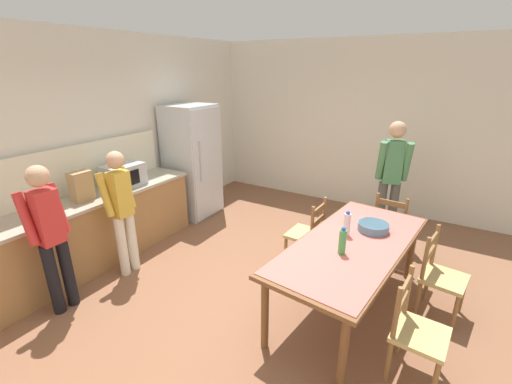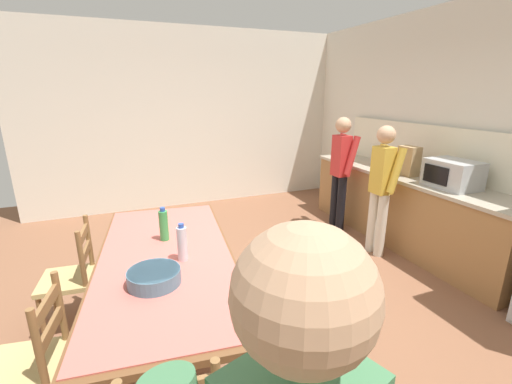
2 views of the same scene
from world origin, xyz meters
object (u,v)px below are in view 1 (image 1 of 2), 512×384
at_px(chair_side_far_right, 307,234).
at_px(person_by_table, 391,175).
at_px(chair_head_end, 391,226).
at_px(person_at_sink, 50,233).
at_px(refrigerator, 192,161).
at_px(dining_table, 352,249).
at_px(microwave, 123,175).
at_px(bottle_near_centre, 342,241).
at_px(person_at_counter, 121,207).
at_px(paper_bag, 81,186).
at_px(bottle_off_centre, 347,224).
at_px(chair_side_near_left, 416,332).
at_px(chair_side_near_right, 440,276).
at_px(serving_bowl, 373,226).

relative_size(chair_side_far_right, person_by_table, 0.52).
height_order(chair_head_end, person_at_sink, person_at_sink).
bearing_deg(chair_side_far_right, refrigerator, -101.60).
bearing_deg(dining_table, microwave, 94.25).
relative_size(bottle_near_centre, person_by_table, 0.16).
distance_m(microwave, person_at_counter, 0.73).
xyz_separation_m(paper_bag, bottle_off_centre, (0.96, -2.96, -0.17)).
xyz_separation_m(microwave, bottle_near_centre, (-0.04, -3.05, -0.14)).
height_order(chair_side_near_left, person_at_counter, person_at_counter).
height_order(bottle_off_centre, chair_side_near_right, bottle_off_centre).
bearing_deg(refrigerator, chair_side_far_right, -103.81).
distance_m(chair_head_end, person_at_counter, 3.44).
bearing_deg(chair_side_near_right, person_at_counter, 116.77).
height_order(paper_bag, person_at_sink, person_at_sink).
bearing_deg(person_at_sink, chair_head_end, -133.39).
relative_size(chair_side_near_right, person_at_sink, 0.58).
bearing_deg(paper_bag, microwave, 0.71).
xyz_separation_m(paper_bag, chair_side_near_right, (1.24, -3.88, -0.64)).
bearing_deg(paper_bag, serving_bowl, -69.21).
height_order(refrigerator, chair_side_near_right, refrigerator).
bearing_deg(bottle_near_centre, person_by_table, -0.59).
height_order(paper_bag, chair_side_near_right, paper_bag).
bearing_deg(microwave, person_at_sink, -159.12).
bearing_deg(chair_side_near_left, person_at_sink, 111.25).
height_order(refrigerator, dining_table, refrigerator).
xyz_separation_m(refrigerator, person_at_counter, (-1.85, -0.50, -0.06)).
height_order(refrigerator, microwave, refrigerator).
bearing_deg(person_at_counter, bottle_off_centre, -161.37).
height_order(microwave, chair_side_near_right, microwave).
distance_m(dining_table, bottle_off_centre, 0.26).
height_order(bottle_near_centre, person_at_sink, person_at_sink).
relative_size(microwave, chair_side_far_right, 0.55).
relative_size(microwave, chair_head_end, 0.55).
height_order(refrigerator, person_at_sink, refrigerator).
distance_m(dining_table, chair_side_near_right, 0.94).
distance_m(refrigerator, bottle_near_centre, 3.34).
bearing_deg(refrigerator, chair_side_near_right, -101.01).
height_order(chair_side_near_left, person_at_sink, person_at_sink).
bearing_deg(refrigerator, chair_side_near_left, -114.50).
height_order(dining_table, person_by_table, person_by_table).
height_order(chair_head_end, chair_side_near_left, same).
xyz_separation_m(bottle_off_centre, chair_head_end, (1.23, -0.26, -0.47)).
height_order(paper_bag, serving_bowl, paper_bag).
distance_m(serving_bowl, person_by_table, 1.56).
relative_size(bottle_near_centre, chair_side_near_left, 0.30).
xyz_separation_m(chair_side_far_right, chair_side_near_right, (-0.17, -1.52, 0.00)).
xyz_separation_m(bottle_off_centre, person_at_counter, (-0.83, 2.45, -0.04)).
xyz_separation_m(chair_side_near_left, chair_side_near_right, (0.96, -0.11, 0.00)).
relative_size(person_at_counter, person_by_table, 0.89).
bearing_deg(person_at_counter, refrigerator, -74.90).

